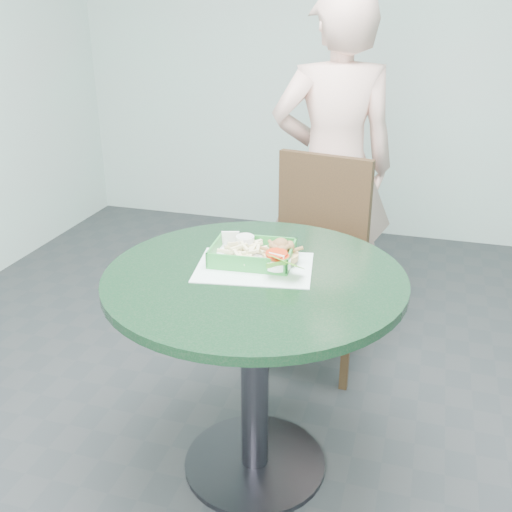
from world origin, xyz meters
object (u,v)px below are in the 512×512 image
(dining_chair, at_px, (318,247))
(diner_person, at_px, (334,154))
(crab_sandwich, at_px, (280,256))
(sauce_ramekin, at_px, (247,245))
(food_basket, at_px, (253,262))
(cafe_table, at_px, (255,326))

(dining_chair, height_order, diner_person, diner_person)
(crab_sandwich, distance_m, sauce_ramekin, 0.14)
(sauce_ramekin, bearing_deg, crab_sandwich, -20.72)
(diner_person, distance_m, sauce_ramekin, 1.01)
(crab_sandwich, bearing_deg, food_basket, -176.83)
(dining_chair, xyz_separation_m, diner_person, (0.01, 0.30, 0.35))
(cafe_table, bearing_deg, diner_person, 87.24)
(cafe_table, relative_size, diner_person, 0.54)
(dining_chair, distance_m, food_basket, 0.79)
(crab_sandwich, bearing_deg, dining_chair, 90.83)
(cafe_table, relative_size, crab_sandwich, 8.17)
(diner_person, bearing_deg, dining_chair, 69.02)
(cafe_table, height_order, sauce_ramekin, sauce_ramekin)
(food_basket, height_order, crab_sandwich, crab_sandwich)
(dining_chair, bearing_deg, diner_person, 100.33)
(cafe_table, bearing_deg, dining_chair, 86.67)
(dining_chair, relative_size, diner_person, 0.52)
(food_basket, relative_size, crab_sandwich, 2.25)
(diner_person, bearing_deg, sauce_ramekin, 63.04)
(cafe_table, height_order, food_basket, food_basket)
(sauce_ramekin, bearing_deg, dining_chair, 80.23)
(diner_person, xyz_separation_m, crab_sandwich, (0.00, -1.05, -0.09))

